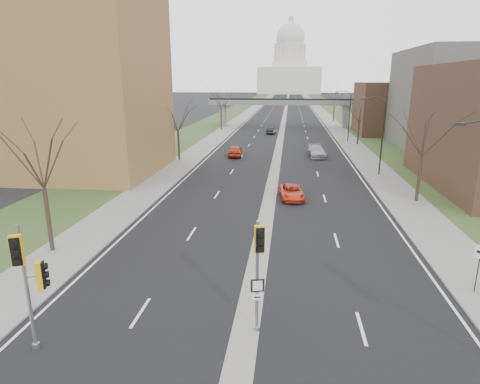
% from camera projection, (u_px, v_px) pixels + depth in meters
% --- Properties ---
extents(ground, '(700.00, 700.00, 0.00)m').
position_uv_depth(ground, '(242.00, 349.00, 16.13)').
color(ground, black).
rests_on(ground, ground).
extents(road_surface, '(20.00, 600.00, 0.01)m').
position_uv_depth(road_surface, '(286.00, 107.00, 159.50)').
color(road_surface, black).
rests_on(road_surface, ground).
extents(median_strip, '(1.20, 600.00, 0.02)m').
position_uv_depth(median_strip, '(286.00, 107.00, 159.50)').
color(median_strip, gray).
rests_on(median_strip, ground).
extents(sidewalk_right, '(4.00, 600.00, 0.12)m').
position_uv_depth(sidewalk_right, '(317.00, 107.00, 158.08)').
color(sidewalk_right, gray).
rests_on(sidewalk_right, ground).
extents(sidewalk_left, '(4.00, 600.00, 0.12)m').
position_uv_depth(sidewalk_left, '(256.00, 107.00, 160.90)').
color(sidewalk_left, gray).
rests_on(sidewalk_left, ground).
extents(grass_verge_right, '(8.00, 600.00, 0.10)m').
position_uv_depth(grass_verge_right, '(332.00, 108.00, 157.37)').
color(grass_verge_right, '#2A411E').
rests_on(grass_verge_right, ground).
extents(grass_verge_left, '(8.00, 600.00, 0.10)m').
position_uv_depth(grass_verge_left, '(241.00, 107.00, 161.61)').
color(grass_verge_left, '#2A411E').
rests_on(grass_verge_left, ground).
extents(apartment_building, '(25.00, 16.00, 22.00)m').
position_uv_depth(apartment_building, '(43.00, 75.00, 44.90)').
color(apartment_building, olive).
rests_on(apartment_building, ground).
extents(commercial_block_mid, '(18.00, 22.00, 15.00)m').
position_uv_depth(commercial_block_mid, '(466.00, 100.00, 60.52)').
color(commercial_block_mid, '#55524E').
rests_on(commercial_block_mid, ground).
extents(commercial_block_far, '(14.00, 14.00, 10.00)m').
position_uv_depth(commercial_block_far, '(394.00, 109.00, 79.11)').
color(commercial_block_far, '#4E3024').
rests_on(commercial_block_far, ground).
extents(pedestrian_bridge, '(34.00, 3.00, 6.45)m').
position_uv_depth(pedestrian_bridge, '(283.00, 106.00, 91.29)').
color(pedestrian_bridge, slate).
rests_on(pedestrian_bridge, ground).
extents(capitol, '(48.00, 42.00, 55.75)m').
position_uv_depth(capitol, '(289.00, 69.00, 316.98)').
color(capitol, beige).
rests_on(capitol, ground).
extents(streetlight_mid, '(2.61, 0.20, 8.70)m').
position_uv_depth(streetlight_mid, '(377.00, 113.00, 43.55)').
color(streetlight_mid, black).
rests_on(streetlight_mid, sidewalk_right).
extents(streetlight_far, '(2.61, 0.20, 8.70)m').
position_uv_depth(streetlight_far, '(346.00, 101.00, 68.40)').
color(streetlight_far, black).
rests_on(streetlight_far, sidewalk_right).
extents(tree_left_a, '(7.20, 7.20, 9.40)m').
position_uv_depth(tree_left_a, '(39.00, 147.00, 23.52)').
color(tree_left_a, '#382B21').
rests_on(tree_left_a, sidewalk_left).
extents(tree_left_b, '(6.75, 6.75, 8.81)m').
position_uv_depth(tree_left_b, '(177.00, 114.00, 52.30)').
color(tree_left_b, '#382B21').
rests_on(tree_left_b, sidewalk_left).
extents(tree_left_c, '(7.65, 7.65, 9.99)m').
position_uv_depth(tree_left_c, '(221.00, 97.00, 84.58)').
color(tree_left_c, '#382B21').
rests_on(tree_left_c, sidewalk_left).
extents(tree_right_a, '(7.20, 7.20, 9.40)m').
position_uv_depth(tree_right_a, '(425.00, 127.00, 33.84)').
color(tree_right_a, '#382B21').
rests_on(tree_right_a, sidewalk_right).
extents(tree_right_b, '(6.30, 6.30, 8.22)m').
position_uv_depth(tree_right_b, '(360.00, 109.00, 65.61)').
color(tree_right_b, '#382B21').
rests_on(tree_right_b, sidewalk_right).
extents(tree_right_c, '(7.65, 7.65, 9.99)m').
position_uv_depth(tree_right_c, '(335.00, 94.00, 103.51)').
color(tree_right_c, '#382B21').
rests_on(tree_right_c, sidewalk_right).
extents(signal_pole_left, '(0.88, 1.21, 5.30)m').
position_uv_depth(signal_pole_left, '(29.00, 271.00, 15.16)').
color(signal_pole_left, gray).
rests_on(signal_pole_left, ground).
extents(signal_pole_median, '(0.64, 0.84, 5.03)m').
position_uv_depth(signal_pole_median, '(259.00, 259.00, 16.12)').
color(signal_pole_median, gray).
rests_on(signal_pole_median, ground).
extents(speed_limit_sign, '(0.52, 0.24, 2.54)m').
position_uv_depth(speed_limit_sign, '(479.00, 260.00, 19.77)').
color(speed_limit_sign, black).
rests_on(speed_limit_sign, sidewalk_right).
extents(car_left_near, '(2.14, 4.75, 1.58)m').
position_uv_depth(car_left_near, '(235.00, 151.00, 56.74)').
color(car_left_near, '#B43014').
rests_on(car_left_near, ground).
extents(car_left_far, '(1.90, 4.29, 1.37)m').
position_uv_depth(car_left_far, '(271.00, 130.00, 80.52)').
color(car_left_far, black).
rests_on(car_left_far, ground).
extents(car_right_near, '(2.52, 4.63, 1.23)m').
position_uv_depth(car_right_near, '(292.00, 192.00, 36.47)').
color(car_right_near, red).
rests_on(car_right_near, ground).
extents(car_right_mid, '(2.62, 5.44, 1.53)m').
position_uv_depth(car_right_mid, '(317.00, 151.00, 56.32)').
color(car_right_mid, '#98999F').
rests_on(car_right_mid, ground).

